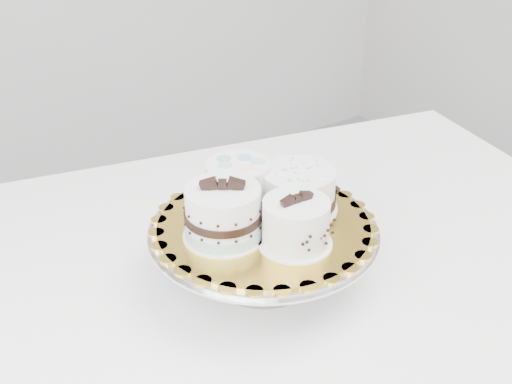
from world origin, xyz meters
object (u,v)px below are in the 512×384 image
table (266,286)px  cake_dots (239,184)px  cake_stand (263,243)px  cake_banded (223,215)px  cake_ribbon (298,191)px  cake_swirl (296,224)px  cake_board (264,225)px

table → cake_dots: cake_dots is taller
cake_dots → cake_stand: bearing=-81.8°
cake_banded → cake_ribbon: 0.14m
cake_stand → cake_dots: cake_dots is taller
table → cake_ribbon: cake_ribbon is taller
cake_banded → cake_dots: cake_banded is taller
table → cake_swirl: size_ratio=13.16×
table → cake_ribbon: (0.03, -0.04, 0.20)m
cake_dots → cake_ribbon: size_ratio=0.86×
table → cake_ribbon: 0.21m
cake_dots → cake_ribbon: 0.10m
cake_board → cake_stand: bearing=0.0°
cake_stand → cake_swirl: cake_swirl is taller
cake_board → cake_swirl: (0.01, -0.07, 0.04)m
table → cake_ribbon: bearing=-40.7°
cake_ribbon → table: bearing=110.8°
table → cake_board: size_ratio=4.38×
table → cake_board: cake_board is taller
cake_stand → cake_dots: 0.10m
cake_board → cake_ribbon: size_ratio=2.26×
cake_swirl → cake_dots: bearing=95.3°
cake_stand → cake_banded: size_ratio=2.33×
cake_stand → cake_board: size_ratio=1.09×
cake_stand → cake_swirl: 0.10m
cake_dots → cake_board: bearing=-81.8°
cake_swirl → cake_banded: size_ratio=0.71×
cake_board → table: bearing=50.9°
cake_stand → table: bearing=50.9°
cake_ribbon → cake_swirl: bearing=-145.8°
cake_banded → cake_ribbon: (0.14, 0.00, -0.01)m
cake_board → cake_banded: cake_banded is taller
table → cake_stand: (-0.04, -0.05, 0.14)m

